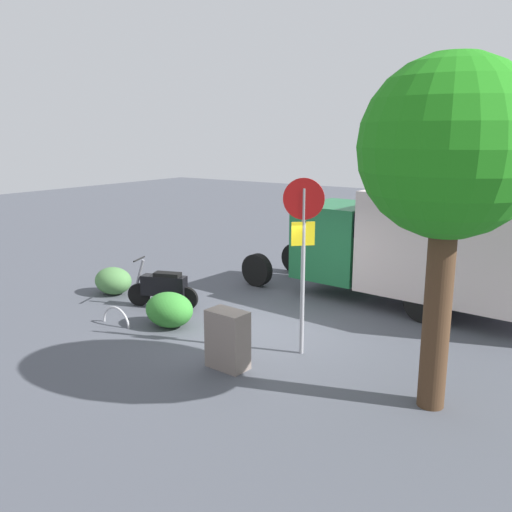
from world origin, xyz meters
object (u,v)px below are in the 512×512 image
object	(u,v)px
stop_sign	(303,239)
utility_cabinet	(228,339)
street_tree	(450,152)
box_truck_near	(420,243)
motorcycle	(164,287)
bike_rack_hoop	(116,325)

from	to	relation	value
stop_sign	utility_cabinet	bearing A→B (deg)	59.97
street_tree	stop_sign	bearing A→B (deg)	-13.17
box_truck_near	utility_cabinet	size ratio (longest dim) A/B	7.35
motorcycle	bike_rack_hoop	xyz separation A→B (m)	(0.03, 1.48, -0.52)
street_tree	utility_cabinet	world-z (taller)	street_tree
stop_sign	box_truck_near	bearing A→B (deg)	-101.88
box_truck_near	bike_rack_hoop	world-z (taller)	box_truck_near
stop_sign	street_tree	size ratio (longest dim) A/B	0.64
stop_sign	bike_rack_hoop	world-z (taller)	stop_sign
motorcycle	utility_cabinet	xyz separation A→B (m)	(-3.38, 1.85, 0.02)
utility_cabinet	bike_rack_hoop	size ratio (longest dim) A/B	1.26
motorcycle	utility_cabinet	world-z (taller)	motorcycle
utility_cabinet	street_tree	bearing A→B (deg)	-168.70
box_truck_near	motorcycle	distance (m)	6.24
street_tree	motorcycle	bearing A→B (deg)	-9.64
box_truck_near	street_tree	xyz separation A→B (m)	(-1.83, 4.73, 2.30)
motorcycle	street_tree	size ratio (longest dim) A/B	0.33
motorcycle	bike_rack_hoop	world-z (taller)	motorcycle
motorcycle	stop_sign	world-z (taller)	stop_sign
street_tree	box_truck_near	bearing A→B (deg)	-68.90
utility_cabinet	bike_rack_hoop	world-z (taller)	utility_cabinet
stop_sign	utility_cabinet	distance (m)	2.29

